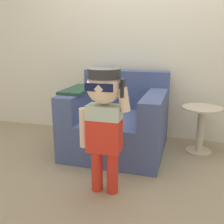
% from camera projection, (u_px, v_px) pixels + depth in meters
% --- Properties ---
extents(ground_plane, '(10.00, 10.00, 0.00)m').
position_uv_depth(ground_plane, '(133.00, 156.00, 2.81)').
color(ground_plane, '#998466').
extents(wall_back, '(10.00, 0.05, 2.60)m').
position_uv_depth(wall_back, '(148.00, 32.00, 3.15)').
color(wall_back, beige).
rests_on(wall_back, ground_plane).
extents(armchair, '(1.04, 1.03, 0.86)m').
position_uv_depth(armchair, '(118.00, 122.00, 2.94)').
color(armchair, '#475684').
rests_on(armchair, ground_plane).
extents(person_child, '(0.41, 0.31, 1.00)m').
position_uv_depth(person_child, '(104.00, 113.00, 1.99)').
color(person_child, red).
rests_on(person_child, ground_plane).
extents(side_table, '(0.42, 0.42, 0.51)m').
position_uv_depth(side_table, '(201.00, 125.00, 2.85)').
color(side_table, beige).
rests_on(side_table, ground_plane).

